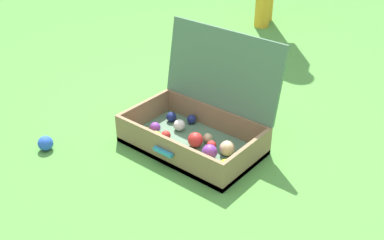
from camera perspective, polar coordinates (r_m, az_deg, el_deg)
ground_plane at (r=2.26m, az=2.05°, el=-3.71°), size 16.00×16.00×0.00m
open_suitcase at (r=2.25m, az=0.79°, el=-0.35°), size 0.65×0.49×0.53m
stray_ball_on_grass at (r=2.35m, az=-17.56°, el=-2.75°), size 0.07×0.07×0.07m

